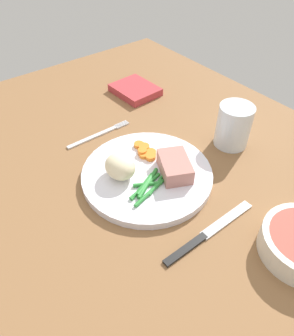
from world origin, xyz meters
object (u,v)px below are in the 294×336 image
(meat_portion, at_px, (175,166))
(water_glass, at_px, (233,128))
(dinner_plate, at_px, (147,174))
(napkin, at_px, (135,90))
(fork, at_px, (99,134))
(knife, at_px, (208,233))

(meat_portion, bearing_deg, water_glass, 92.29)
(meat_portion, bearing_deg, dinner_plate, -130.60)
(meat_portion, bearing_deg, napkin, 156.50)
(meat_portion, xyz_separation_m, fork, (-0.22, -0.04, -0.03))
(knife, bearing_deg, meat_portion, 165.47)
(dinner_plate, bearing_deg, fork, -179.20)
(knife, bearing_deg, dinner_plate, -177.70)
(meat_portion, height_order, fork, meat_portion)
(knife, bearing_deg, water_glass, 126.45)
(fork, distance_m, water_glass, 0.31)
(napkin, bearing_deg, dinner_plate, -32.33)
(meat_portion, distance_m, knife, 0.15)
(fork, bearing_deg, water_glass, 42.01)
(dinner_plate, height_order, meat_portion, meat_portion)
(knife, relative_size, napkin, 1.68)
(meat_portion, distance_m, napkin, 0.35)
(fork, height_order, knife, knife)
(water_glass, height_order, napkin, water_glass)
(fork, bearing_deg, meat_portion, 7.00)
(water_glass, bearing_deg, fork, -133.56)
(fork, height_order, napkin, napkin)
(fork, xyz_separation_m, knife, (0.36, -0.00, -0.00))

